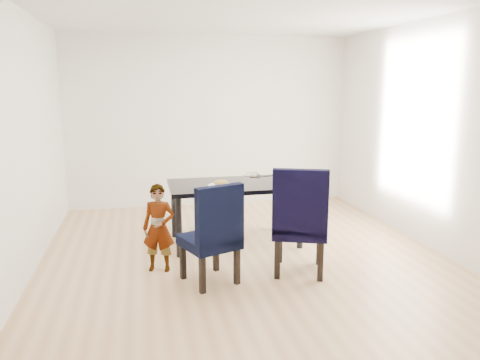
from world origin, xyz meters
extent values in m
cube|color=tan|center=(0.00, 0.00, -0.01)|extent=(4.50, 5.00, 0.01)
cube|color=white|center=(0.00, 0.00, 2.71)|extent=(4.50, 5.00, 0.01)
cube|color=white|center=(0.00, 2.50, 1.35)|extent=(4.50, 0.01, 2.70)
cube|color=silver|center=(0.00, -2.50, 1.35)|extent=(4.50, 0.01, 2.70)
cube|color=white|center=(-2.25, 0.00, 1.35)|extent=(0.01, 5.00, 2.70)
cube|color=white|center=(2.25, 0.00, 1.35)|extent=(0.01, 5.00, 2.70)
cube|color=black|center=(0.00, 0.50, 0.38)|extent=(1.60, 0.90, 0.75)
cube|color=black|center=(-0.48, -0.62, 0.51)|extent=(0.64, 0.65, 1.01)
cube|color=black|center=(0.47, -0.55, 0.56)|extent=(0.70, 0.71, 1.13)
imported|color=orange|center=(-0.96, -0.22, 0.46)|extent=(0.38, 0.30, 0.92)
cylinder|color=silver|center=(-0.20, 0.36, 0.76)|extent=(0.35, 0.35, 0.02)
ellipsoid|color=#A77D3B|center=(-0.20, 0.36, 0.80)|extent=(0.18, 0.11, 0.07)
imported|color=black|center=(0.68, 0.44, 0.76)|extent=(0.38, 0.28, 0.03)
torus|color=black|center=(0.35, 0.85, 0.75)|extent=(0.20, 0.20, 0.01)
camera|label=1|loc=(-1.10, -4.96, 1.92)|focal=35.00mm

